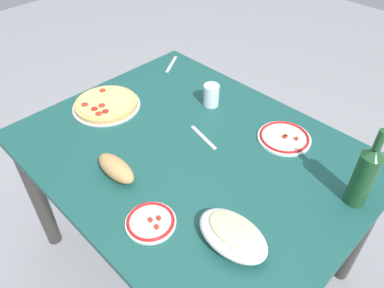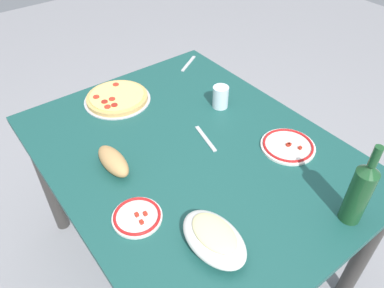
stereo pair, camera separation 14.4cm
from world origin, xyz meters
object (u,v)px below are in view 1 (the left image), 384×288
at_px(baked_pasta_dish, 233,234).
at_px(water_glass, 211,95).
at_px(wine_bottle, 365,175).
at_px(pepperoni_pizza, 106,104).
at_px(bread_loaf, 116,168).
at_px(dining_table, 192,170).
at_px(side_plate_near, 151,222).
at_px(side_plate_far, 284,137).

relative_size(baked_pasta_dish, water_glass, 2.38).
relative_size(baked_pasta_dish, wine_bottle, 0.78).
height_order(pepperoni_pizza, wine_bottle, wine_bottle).
distance_m(water_glass, bread_loaf, 0.58).
bearing_deg(water_glass, dining_table, 119.44).
height_order(water_glass, bread_loaf, water_glass).
bearing_deg(dining_table, bread_loaf, 71.96).
distance_m(pepperoni_pizza, side_plate_near, 0.70).
bearing_deg(pepperoni_pizza, wine_bottle, -165.31).
xyz_separation_m(water_glass, side_plate_far, (-0.38, -0.03, -0.04)).
relative_size(water_glass, bread_loaf, 0.54).
relative_size(dining_table, baked_pasta_dish, 5.54).
bearing_deg(side_plate_near, pepperoni_pizza, -23.41).
bearing_deg(side_plate_near, dining_table, -65.39).
xyz_separation_m(wine_bottle, bread_loaf, (0.67, 0.50, -0.09)).
relative_size(wine_bottle, bread_loaf, 1.66).
relative_size(water_glass, side_plate_near, 0.61).
bearing_deg(baked_pasta_dish, side_plate_far, -72.20).
distance_m(side_plate_near, side_plate_far, 0.66).
distance_m(wine_bottle, side_plate_far, 0.39).
height_order(dining_table, wine_bottle, wine_bottle).
distance_m(pepperoni_pizza, baked_pasta_dish, 0.88).
height_order(side_plate_far, bread_loaf, bread_loaf).
relative_size(dining_table, side_plate_far, 6.16).
height_order(pepperoni_pizza, side_plate_near, pepperoni_pizza).
height_order(pepperoni_pizza, water_glass, water_glass).
distance_m(baked_pasta_dish, bread_loaf, 0.49).
xyz_separation_m(water_glass, bread_loaf, (-0.06, 0.57, -0.02)).
xyz_separation_m(dining_table, side_plate_near, (-0.16, 0.35, 0.12)).
bearing_deg(side_plate_near, bread_loaf, -11.74).
bearing_deg(baked_pasta_dish, side_plate_near, 29.95).
xyz_separation_m(side_plate_near, bread_loaf, (0.25, -0.05, 0.03)).
relative_size(side_plate_near, bread_loaf, 0.89).
height_order(pepperoni_pizza, bread_loaf, bread_loaf).
relative_size(baked_pasta_dish, side_plate_near, 1.45).
bearing_deg(pepperoni_pizza, baked_pasta_dish, 170.57).
relative_size(side_plate_near, side_plate_far, 0.77).
xyz_separation_m(dining_table, bread_loaf, (0.10, 0.29, 0.15)).
height_order(baked_pasta_dish, side_plate_near, baked_pasta_dish).
bearing_deg(wine_bottle, side_plate_far, -16.22).
xyz_separation_m(pepperoni_pizza, bread_loaf, (-0.39, 0.22, 0.02)).
distance_m(dining_table, wine_bottle, 0.66).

